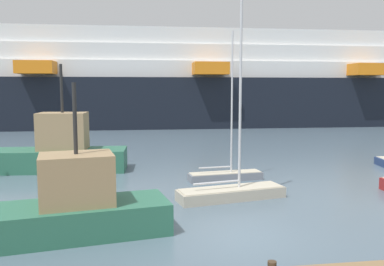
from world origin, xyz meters
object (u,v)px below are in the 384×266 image
Objects in this scene: channel_buoy_0 at (71,193)px; cruise_ship at (127,83)px; fishing_boat_1 at (59,151)px; fishing_boat_0 at (70,208)px; sailboat_3 at (226,173)px; sailboat_2 at (231,190)px.

cruise_ship reaches higher than channel_buoy_0.
channel_buoy_0 is 40.93m from cruise_ship.
fishing_boat_1 is 5.58× the size of channel_buoy_0.
fishing_boat_1 reaches higher than fishing_boat_0.
sailboat_3 is at bearing -79.61° from cruise_ship.
channel_buoy_0 is at bearing -72.50° from fishing_boat_1.
cruise_ship is at bearing 92.60° from sailboat_3.
sailboat_3 is 5.32× the size of channel_buoy_0.
sailboat_2 reaches higher than sailboat_3.
fishing_boat_0 is at bearing -81.29° from channel_buoy_0.
sailboat_2 is 1.13× the size of sailboat_3.
fishing_boat_0 is 5.02m from channel_buoy_0.
fishing_boat_0 is 0.84× the size of fishing_boat_1.
cruise_ship is (3.79, 33.37, 4.83)m from fishing_boat_1.
fishing_boat_1 is at bearing -95.47° from cruise_ship.
fishing_boat_1 is 0.07× the size of cruise_ship.
fishing_boat_1 is (-9.99, 4.17, 0.86)m from sailboat_3.
sailboat_2 is at bearing -37.35° from fishing_boat_1.
sailboat_3 is 8.73m from channel_buoy_0.
channel_buoy_0 is at bearing 160.79° from sailboat_2.
channel_buoy_0 is at bearing 88.63° from fishing_boat_0.
fishing_boat_0 is 0.06× the size of cruise_ship.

